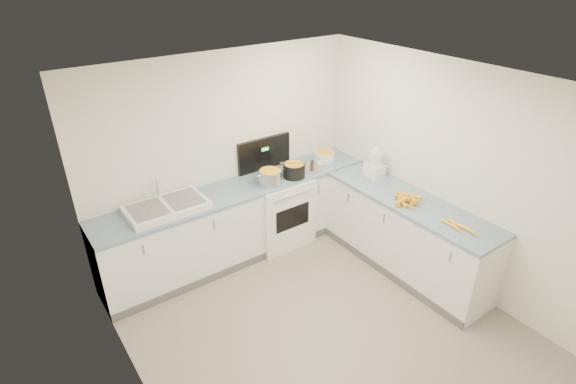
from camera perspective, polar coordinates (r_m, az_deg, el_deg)
floor at (r=4.83m, az=4.93°, el=-17.24°), size 3.50×4.00×0.00m
ceiling at (r=3.52m, az=6.62°, el=12.67°), size 3.50×4.00×0.00m
wall_back at (r=5.51m, az=-8.04°, el=4.58°), size 3.50×0.00×2.50m
wall_front at (r=3.20m, az=31.25°, el=-20.07°), size 3.50×0.00×2.50m
wall_left at (r=3.37m, az=-18.30°, el=-13.91°), size 0.00×4.00×2.50m
wall_right at (r=5.23m, az=20.37°, el=1.67°), size 0.00×4.00×2.50m
counter_back at (r=5.63m, az=-6.06°, el=-3.69°), size 3.50×0.62×0.94m
counter_right at (r=5.53m, az=14.72°, el=-5.20°), size 0.62×2.20×0.94m
stove at (r=5.87m, az=-1.34°, el=-2.09°), size 0.76×0.65×1.36m
sink at (r=5.07m, az=-15.17°, el=-1.84°), size 0.86×0.52×0.31m
steel_pot at (r=5.41m, az=-2.28°, el=1.76°), size 0.34×0.34×0.21m
black_pot at (r=5.60m, az=0.77°, el=2.67°), size 0.30×0.30×0.20m
wooden_spoon at (r=5.55m, az=0.78°, el=3.68°), size 0.29×0.23×0.01m
mixing_bowl at (r=6.08m, az=4.63°, el=4.53°), size 0.32×0.32×0.12m
extract_bottle at (r=5.77m, az=3.07°, el=3.28°), size 0.05×0.05×0.12m
spice_jar at (r=5.79m, az=3.99°, el=3.14°), size 0.06×0.06×0.10m
food_processor at (r=5.69m, az=10.98°, el=3.48°), size 0.19×0.23×0.38m
carrot_pile at (r=5.23m, az=14.65°, el=-0.80°), size 0.41×0.40×0.10m
peeled_carrots at (r=4.90m, az=21.03°, el=-4.19°), size 0.16×0.42×0.04m
peelings at (r=5.02m, az=-16.93°, el=-1.87°), size 0.15×0.13×0.01m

